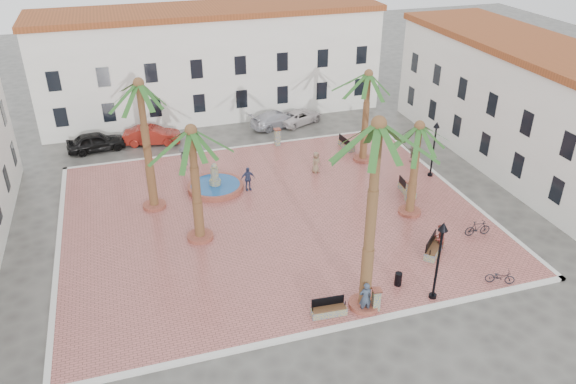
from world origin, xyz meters
name	(u,v)px	position (x,y,z in m)	size (l,w,h in m)	color
ground	(273,216)	(0.00, 0.00, 0.00)	(120.00, 120.00, 0.00)	#56544F
plaza	(273,215)	(0.00, 0.00, 0.07)	(26.00, 22.00, 0.15)	#B15E57
kerb_n	(236,148)	(0.00, 11.00, 0.08)	(26.30, 0.30, 0.16)	silver
kerb_s	(336,328)	(0.00, -11.00, 0.08)	(26.30, 0.30, 0.16)	silver
kerb_e	(451,187)	(13.00, 0.00, 0.08)	(0.30, 22.30, 0.16)	silver
kerb_w	(58,249)	(-13.00, 0.00, 0.08)	(0.30, 22.30, 0.16)	silver
building_north	(211,61)	(0.00, 19.99, 4.77)	(30.40, 7.40, 9.50)	white
building_east	(529,107)	(19.99, 2.00, 4.52)	(7.40, 26.40, 9.00)	white
fountain	(215,186)	(-2.88, 4.43, 0.42)	(3.85, 3.85, 1.99)	#A24D3C
palm_nw	(140,97)	(-7.16, 3.22, 7.65)	(4.90, 4.90, 8.70)	#A24D3C
palm_sw	(192,144)	(-4.92, -1.38, 6.25)	(5.10, 5.10, 7.28)	#A24D3C
palm_s	(377,144)	(1.88, -9.96, 8.95)	(5.05, 5.05, 10.10)	#A24D3C
palm_e	(418,137)	(8.42, -2.46, 5.41)	(4.72, 4.72, 6.34)	#A24D3C
palm_ne	(368,84)	(8.81, 5.76, 6.13)	(4.79, 4.79, 7.10)	#A24D3C
bench_s	(329,310)	(-0.05, -10.06, 0.41)	(1.78, 0.64, 0.93)	gray
bench_se	(434,249)	(7.56, -6.94, 0.45)	(1.88, 1.83, 1.06)	gray
bench_e	(407,189)	(9.50, -0.01, 0.43)	(0.70, 1.90, 0.98)	gray
bench_ne	(346,145)	(8.45, 8.19, 0.42)	(0.75, 1.89, 0.97)	gray
lamppost_s	(440,248)	(5.50, -10.40, 3.20)	(0.49, 0.49, 4.50)	black
lamppost_e	(435,140)	(12.40, 1.86, 2.97)	(0.45, 0.45, 4.17)	black
bollard_se	(376,299)	(2.30, -10.40, 0.80)	(0.50, 0.50, 1.26)	gray
bollard_n	(277,137)	(3.34, 10.40, 0.89)	(0.51, 0.51, 1.43)	gray
bollard_e	(410,191)	(9.11, -1.05, 0.90)	(0.56, 0.56, 1.45)	gray
litter_bin	(398,279)	(4.27, -8.95, 0.52)	(0.38, 0.38, 0.75)	black
cyclist_a	(365,298)	(1.70, -10.40, 1.03)	(0.64, 0.42, 1.77)	#343F53
bicycle_a	(500,277)	(9.47, -10.40, 0.55)	(0.53, 1.52, 0.80)	black
cyclist_b	(439,238)	(7.94, -6.72, 0.98)	(0.81, 0.63, 1.67)	maroon
bicycle_b	(478,228)	(11.03, -6.02, 0.64)	(0.46, 1.61, 0.97)	black
pedestrian_fountain_a	(316,162)	(4.64, 4.84, 0.95)	(0.79, 0.51, 1.61)	#796148
pedestrian_fountain_b	(248,179)	(-0.75, 3.67, 1.01)	(1.01, 0.42, 1.72)	navy
pedestrian_north	(184,158)	(-4.46, 8.17, 1.05)	(1.16, 0.67, 1.79)	#49494E
pedestrian_east	(413,153)	(12.19, 4.23, 0.93)	(1.44, 0.46, 1.55)	#6D5E54
car_black	(96,142)	(-10.64, 14.01, 0.77)	(1.82, 4.52, 1.54)	black
car_red	(152,135)	(-6.28, 14.08, 0.75)	(1.59, 4.55, 1.50)	maroon
car_silver	(277,119)	(4.58, 14.62, 0.71)	(1.98, 4.86, 1.41)	silver
car_white	(299,117)	(6.69, 14.82, 0.61)	(2.02, 4.39, 1.22)	silver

